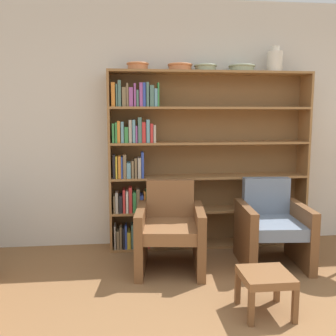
% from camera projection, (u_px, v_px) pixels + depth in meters
% --- Properties ---
extents(wall_back, '(12.00, 0.06, 2.75)m').
position_uv_depth(wall_back, '(209.00, 125.00, 4.33)').
color(wall_back, silver).
rests_on(wall_back, ground).
extents(bookshelf, '(2.23, 0.30, 1.96)m').
position_uv_depth(bookshelf, '(189.00, 162.00, 4.19)').
color(bookshelf, olive).
rests_on(bookshelf, ground).
extents(bowl_terracotta, '(0.24, 0.24, 0.08)m').
position_uv_depth(bowl_terracotta, '(138.00, 66.00, 3.97)').
color(bowl_terracotta, '#C67547').
rests_on(bowl_terracotta, bookshelf).
extents(bowl_slate, '(0.27, 0.27, 0.08)m').
position_uv_depth(bowl_slate, '(180.00, 67.00, 4.02)').
color(bowl_slate, '#C67547').
rests_on(bowl_slate, bookshelf).
extents(bowl_olive, '(0.25, 0.25, 0.07)m').
position_uv_depth(bowl_olive, '(205.00, 68.00, 4.05)').
color(bowl_olive, gray).
rests_on(bowl_olive, bookshelf).
extents(bowl_cream, '(0.29, 0.29, 0.07)m').
position_uv_depth(bowl_cream, '(242.00, 68.00, 4.09)').
color(bowl_cream, gray).
rests_on(bowl_cream, bookshelf).
extents(vase_tall, '(0.17, 0.17, 0.28)m').
position_uv_depth(vase_tall, '(275.00, 61.00, 4.12)').
color(vase_tall, silver).
rests_on(vase_tall, bookshelf).
extents(armchair_leather, '(0.72, 0.75, 0.84)m').
position_uv_depth(armchair_leather, '(170.00, 230.00, 3.64)').
color(armchair_leather, brown).
rests_on(armchair_leather, ground).
extents(armchair_cushioned, '(0.69, 0.72, 0.84)m').
position_uv_depth(armchair_cushioned, '(272.00, 226.00, 3.76)').
color(armchair_cushioned, brown).
rests_on(armchair_cushioned, ground).
extents(footstool, '(0.37, 0.37, 0.32)m').
position_uv_depth(footstool, '(266.00, 280.00, 2.80)').
color(footstool, brown).
rests_on(footstool, ground).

